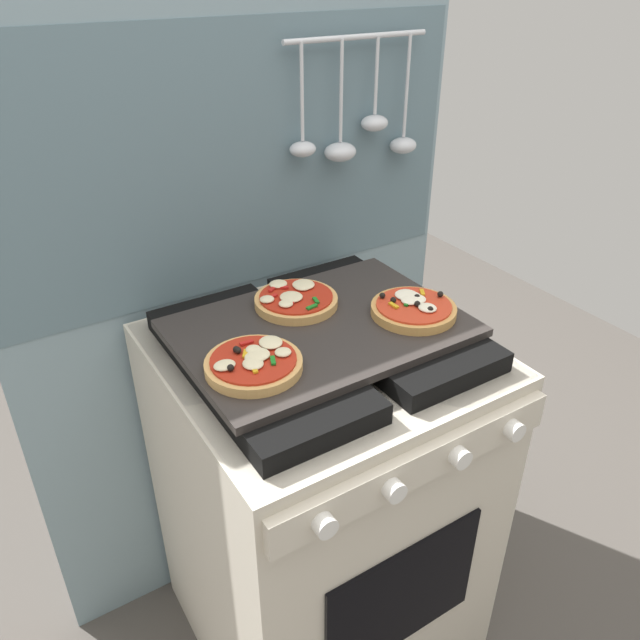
# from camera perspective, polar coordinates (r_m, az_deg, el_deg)

# --- Properties ---
(ground_plane) EXTENTS (4.00, 4.00, 0.00)m
(ground_plane) POSITION_cam_1_polar(r_m,az_deg,el_deg) (1.84, 0.00, -25.67)
(ground_plane) COLOR #4C4742
(kitchen_backsplash) EXTENTS (1.10, 0.09, 1.55)m
(kitchen_backsplash) POSITION_cam_1_polar(r_m,az_deg,el_deg) (1.52, -6.64, 0.99)
(kitchen_backsplash) COLOR #7A939E
(kitchen_backsplash) RESTS_ON ground_plane
(stove) EXTENTS (0.60, 0.64, 0.90)m
(stove) POSITION_cam_1_polar(r_m,az_deg,el_deg) (1.49, 0.04, -16.02)
(stove) COLOR beige
(stove) RESTS_ON ground_plane
(baking_tray) EXTENTS (0.54, 0.38, 0.02)m
(baking_tray) POSITION_cam_1_polar(r_m,az_deg,el_deg) (1.20, 0.00, -0.74)
(baking_tray) COLOR #2D2826
(baking_tray) RESTS_ON stove
(pizza_left) EXTENTS (0.17, 0.17, 0.03)m
(pizza_left) POSITION_cam_1_polar(r_m,az_deg,el_deg) (1.07, -6.06, -3.90)
(pizza_left) COLOR tan
(pizza_left) RESTS_ON baking_tray
(pizza_right) EXTENTS (0.17, 0.17, 0.03)m
(pizza_right) POSITION_cam_1_polar(r_m,az_deg,el_deg) (1.24, 8.55, 1.09)
(pizza_right) COLOR tan
(pizza_right) RESTS_ON baking_tray
(pizza_center) EXTENTS (0.17, 0.17, 0.03)m
(pizza_center) POSITION_cam_1_polar(r_m,az_deg,el_deg) (1.26, -2.40, 1.86)
(pizza_center) COLOR tan
(pizza_center) RESTS_ON baking_tray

